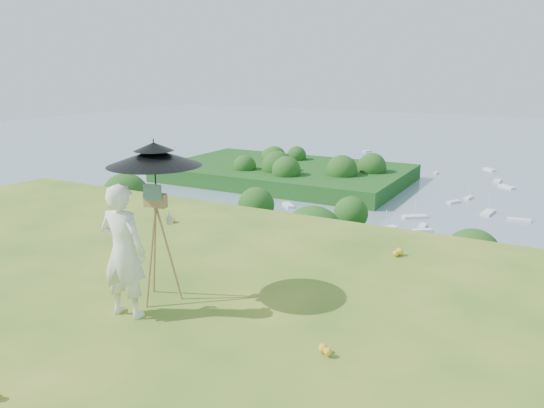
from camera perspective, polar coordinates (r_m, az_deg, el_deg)
The scene contains 10 objects.
shoreline_tier at distance 88.12m, azimuth 21.78°, elevation -13.18°, with size 170.00×28.00×8.00m, color gray.
bay_water at distance 246.53m, azimuth 26.88°, elevation 4.13°, with size 700.00×700.00×0.00m, color slate.
peninsula at distance 181.34m, azimuth 1.44°, elevation 4.13°, with size 90.00×60.00×12.00m, color #123D10, non-canonical shape.
slope_trees at distance 43.24m, azimuth 17.29°, elevation -11.29°, with size 110.00×50.00×6.00m, color #194A16, non-canonical shape.
harbor_town at distance 85.42m, azimuth 22.19°, elevation -9.30°, with size 110.00×22.00×5.00m, color silver, non-canonical shape.
moored_boats at distance 169.79m, azimuth 21.50°, elevation 0.81°, with size 140.00×140.00×0.70m, color white, non-canonical shape.
painter at distance 7.28m, azimuth -15.70°, elevation -4.91°, with size 0.67×0.44×1.83m, color white.
field_easel at distance 7.67m, azimuth -12.19°, elevation -4.11°, with size 0.65×0.65×1.72m, color olive, non-canonical shape.
sun_umbrella at distance 7.45m, azimuth -12.47°, elevation 3.37°, with size 1.30×1.30×0.91m, color black, non-canonical shape.
painter_cap at distance 7.05m, azimuth -16.17°, elevation 1.72°, with size 0.19×0.23×0.10m, color #C46B7D, non-canonical shape.
Camera 1 is at (6.79, -3.60, 3.25)m, focal length 35.00 mm.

